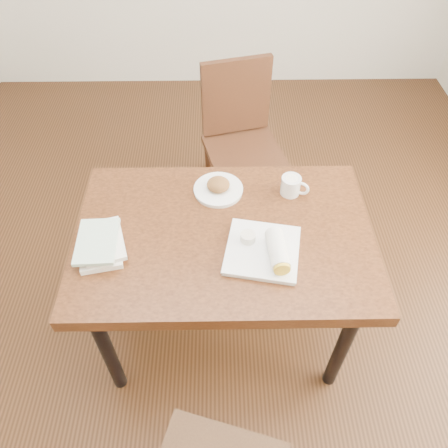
{
  "coord_description": "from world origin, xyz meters",
  "views": [
    {
      "loc": [
        -0.02,
        -1.16,
        2.09
      ],
      "look_at": [
        0.0,
        0.0,
        0.8
      ],
      "focal_mm": 35.0,
      "sensor_mm": 36.0,
      "label": 1
    }
  ],
  "objects_px": {
    "plate_scone": "(218,188)",
    "coffee_mug": "(292,185)",
    "chair_far": "(241,134)",
    "table": "(224,245)",
    "plate_burrito": "(267,250)",
    "book_stack": "(101,244)"
  },
  "relations": [
    {
      "from": "table",
      "to": "plate_burrito",
      "type": "xyz_separation_m",
      "value": [
        0.16,
        -0.12,
        0.11
      ]
    },
    {
      "from": "coffee_mug",
      "to": "chair_far",
      "type": "bearing_deg",
      "value": 104.65
    },
    {
      "from": "plate_scone",
      "to": "plate_burrito",
      "type": "bearing_deg",
      "value": -62.91
    },
    {
      "from": "chair_far",
      "to": "book_stack",
      "type": "xyz_separation_m",
      "value": [
        -0.59,
        -1.01,
        0.23
      ]
    },
    {
      "from": "chair_far",
      "to": "plate_scone",
      "type": "distance_m",
      "value": 0.74
    },
    {
      "from": "plate_scone",
      "to": "book_stack",
      "type": "distance_m",
      "value": 0.56
    },
    {
      "from": "coffee_mug",
      "to": "book_stack",
      "type": "bearing_deg",
      "value": -158.62
    },
    {
      "from": "chair_far",
      "to": "coffee_mug",
      "type": "bearing_deg",
      "value": -75.35
    },
    {
      "from": "plate_scone",
      "to": "plate_burrito",
      "type": "xyz_separation_m",
      "value": [
        0.18,
        -0.36,
        0.01
      ]
    },
    {
      "from": "plate_scone",
      "to": "book_stack",
      "type": "xyz_separation_m",
      "value": [
        -0.46,
        -0.32,
        0.01
      ]
    },
    {
      "from": "plate_scone",
      "to": "table",
      "type": "bearing_deg",
      "value": -84.95
    },
    {
      "from": "table",
      "to": "coffee_mug",
      "type": "distance_m",
      "value": 0.39
    },
    {
      "from": "plate_scone",
      "to": "plate_burrito",
      "type": "relative_size",
      "value": 0.67
    },
    {
      "from": "book_stack",
      "to": "coffee_mug",
      "type": "bearing_deg",
      "value": 21.38
    },
    {
      "from": "chair_far",
      "to": "plate_scone",
      "type": "height_order",
      "value": "chair_far"
    },
    {
      "from": "chair_far",
      "to": "plate_burrito",
      "type": "height_order",
      "value": "chair_far"
    },
    {
      "from": "table",
      "to": "coffee_mug",
      "type": "relative_size",
      "value": 9.94
    },
    {
      "from": "table",
      "to": "chair_far",
      "type": "distance_m",
      "value": 0.95
    },
    {
      "from": "table",
      "to": "book_stack",
      "type": "height_order",
      "value": "book_stack"
    },
    {
      "from": "table",
      "to": "plate_burrito",
      "type": "bearing_deg",
      "value": -36.13
    },
    {
      "from": "plate_scone",
      "to": "coffee_mug",
      "type": "relative_size",
      "value": 1.79
    },
    {
      "from": "table",
      "to": "plate_scone",
      "type": "height_order",
      "value": "plate_scone"
    }
  ]
}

